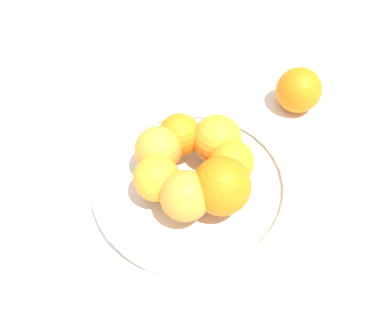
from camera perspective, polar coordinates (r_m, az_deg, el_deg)
ground_plane at (r=0.57m, az=0.00°, el=-3.83°), size 4.00×4.00×0.00m
fruit_bowl at (r=0.56m, az=0.00°, el=-3.04°), size 0.29×0.29×0.03m
orange_pile at (r=0.51m, az=0.59°, el=-0.20°), size 0.18×0.18×0.08m
stray_orange at (r=0.68m, az=15.93°, el=10.56°), size 0.08×0.08×0.08m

